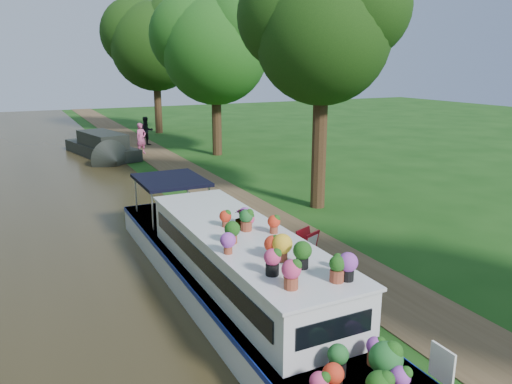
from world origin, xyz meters
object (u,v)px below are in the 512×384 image
at_px(sandwich_board, 308,249).
at_px(pedestrian_pink, 141,138).
at_px(second_boat, 103,147).
at_px(pedestrian_dark, 147,131).
at_px(plant_boat, 242,277).

height_order(sandwich_board, pedestrian_pink, pedestrian_pink).
bearing_deg(sandwich_board, second_boat, 73.07).
xyz_separation_m(second_boat, pedestrian_pink, (2.25, -0.12, 0.37)).
distance_m(second_boat, sandwich_board, 19.11).
distance_m(pedestrian_pink, pedestrian_dark, 3.18).
relative_size(plant_boat, pedestrian_pink, 7.34).
height_order(second_boat, pedestrian_dark, pedestrian_dark).
relative_size(plant_boat, sandwich_board, 14.07).
xyz_separation_m(sandwich_board, pedestrian_dark, (1.12, 21.85, 0.51)).
bearing_deg(pedestrian_pink, second_boat, 153.12).
relative_size(sandwich_board, pedestrian_pink, 0.52).
bearing_deg(pedestrian_dark, pedestrian_pink, -120.60).
distance_m(second_boat, pedestrian_dark, 4.41).
relative_size(plant_boat, second_boat, 1.75).
xyz_separation_m(second_boat, pedestrian_dark, (3.32, 2.87, 0.39)).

